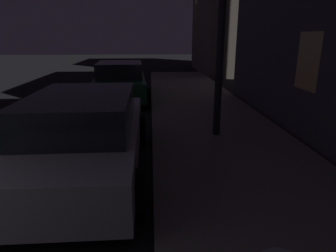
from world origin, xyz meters
TOP-DOWN VIEW (x-y plane):
  - car_silver at (2.85, 3.75)m, footprint 2.08×4.50m
  - car_green at (2.85, 10.03)m, footprint 2.21×4.28m

SIDE VIEW (x-z plane):
  - car_green at x=2.85m, z-range -0.01..1.42m
  - car_silver at x=2.85m, z-range 0.01..1.44m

